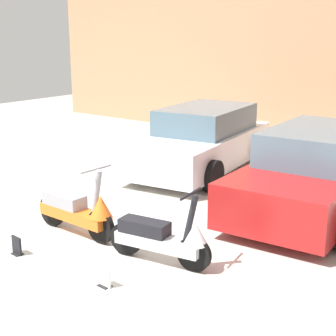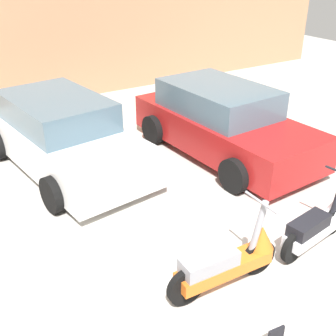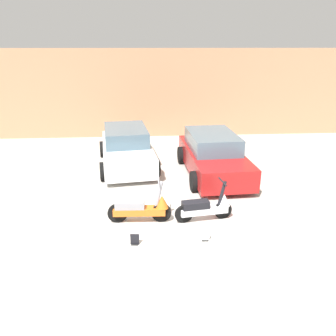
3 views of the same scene
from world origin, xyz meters
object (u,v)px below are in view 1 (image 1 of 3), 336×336
Objects in this scene: car_rear_center at (316,173)px; placard_near_right_scooter at (104,278)px; scooter_front_right at (163,237)px; placard_near_left_scooter at (17,247)px; scooter_front_left at (78,210)px; car_rear_left at (202,141)px.

car_rear_center is 16.32× the size of placard_near_right_scooter.
placard_near_right_scooter is (-0.18, -0.93, -0.26)m from scooter_front_right.
placard_near_left_scooter and placard_near_right_scooter have the same top height.
scooter_front_left is 0.38× the size of car_rear_center.
car_rear_left is at bearing -112.99° from car_rear_center.
placard_near_left_scooter is at bearing -159.22° from scooter_front_right.
scooter_front_right is 0.35× the size of car_rear_left.
scooter_front_right is (1.62, -0.02, -0.02)m from scooter_front_left.
scooter_front_left is at bearing 146.60° from placard_near_right_scooter.
scooter_front_right is 5.77× the size of placard_near_left_scooter.
car_rear_left is (-0.59, 4.27, 0.27)m from scooter_front_left.
car_rear_center reaches higher than placard_near_right_scooter.
scooter_front_left is at bearing -40.21° from car_rear_center.
placard_near_left_scooter is at bearing -97.19° from scooter_front_left.
scooter_front_right reaches higher than placard_near_right_scooter.
car_rear_left is 16.40× the size of placard_near_left_scooter.
placard_near_right_scooter is at bearing 14.10° from car_rear_left.
car_rear_left reaches higher than scooter_front_left.
car_rear_center is 4.28m from placard_near_right_scooter.
placard_near_left_scooter is at bearing -34.66° from car_rear_center.
scooter_front_left reaches higher than placard_near_right_scooter.
scooter_front_left is at bearing 0.70° from car_rear_left.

